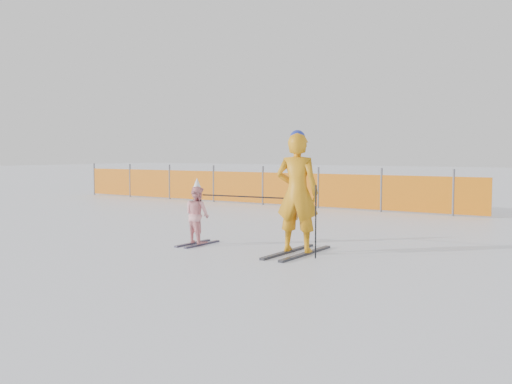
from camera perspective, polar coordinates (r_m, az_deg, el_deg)
ground at (r=9.69m, az=-1.63°, el=-6.08°), size 120.00×120.00×0.00m
adult at (r=9.48m, az=4.14°, el=-0.03°), size 0.80×1.66×2.06m
child at (r=10.50m, az=-5.89°, el=-2.22°), size 0.59×0.96×1.23m
ski_poles at (r=9.60m, az=1.58°, el=-1.43°), size 2.33×0.21×1.18m
safety_fence at (r=18.69m, az=-0.76°, el=0.51°), size 14.99×0.06×1.25m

